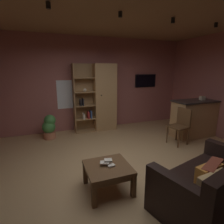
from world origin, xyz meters
TOP-DOWN VIEW (x-y plane):
  - floor at (0.00, 0.00)m, footprint 6.59×5.32m
  - wall_back at (0.00, 2.69)m, footprint 6.71×0.06m
  - ceiling at (0.00, 0.00)m, footprint 6.59×5.32m
  - window_pane_back at (-0.55, 2.66)m, footprint 0.73×0.01m
  - bookshelf_cabinet at (0.41, 2.42)m, footprint 1.31×0.41m
  - kitchen_bar_counter at (2.85, 0.94)m, footprint 1.54×0.63m
  - tissue_box at (2.91, 0.92)m, footprint 0.14×0.14m
  - leather_couch at (0.82, -1.31)m, footprint 1.78×1.24m
  - coffee_table at (-0.40, -0.49)m, footprint 0.69×0.66m
  - table_book_0 at (-0.35, -0.51)m, footprint 0.13×0.10m
  - table_book_1 at (-0.43, -0.43)m, footprint 0.16×0.14m
  - table_book_2 at (-0.37, -0.42)m, footprint 0.14×0.12m
  - dining_chair at (1.96, 0.63)m, footprint 0.49×0.49m
  - potted_floor_plant at (-1.21, 2.16)m, footprint 0.38×0.36m
  - wall_mounted_tv at (2.07, 2.63)m, footprint 0.78×0.06m
  - track_light_spot_1 at (-1.08, 0.16)m, footprint 0.07×0.07m
  - track_light_spot_2 at (0.07, 0.19)m, footprint 0.07×0.07m
  - track_light_spot_3 at (1.16, 0.20)m, footprint 0.07×0.07m
  - track_light_spot_4 at (2.23, 0.17)m, footprint 0.07×0.07m

SIDE VIEW (x-z plane):
  - floor at x=0.00m, z-range -0.02..0.00m
  - leather_couch at x=0.82m, z-range -0.12..0.72m
  - coffee_table at x=-0.40m, z-range 0.13..0.54m
  - potted_floor_plant at x=-1.21m, z-range 0.01..0.67m
  - table_book_0 at x=-0.35m, z-range 0.42..0.44m
  - table_book_1 at x=-0.43m, z-range 0.44..0.46m
  - table_book_2 at x=-0.37m, z-range 0.46..0.49m
  - kitchen_bar_counter at x=2.85m, z-range 0.00..1.04m
  - dining_chair at x=1.96m, z-range 0.07..0.99m
  - bookshelf_cabinet at x=0.41m, z-range -0.01..2.04m
  - tissue_box at x=2.91m, z-range 1.04..1.15m
  - window_pane_back at x=-0.55m, z-range 0.71..1.57m
  - wall_back at x=0.00m, z-range 0.00..2.86m
  - wall_mounted_tv at x=2.07m, z-range 1.28..1.72m
  - track_light_spot_1 at x=-1.08m, z-range 2.74..2.83m
  - track_light_spot_2 at x=0.07m, z-range 2.74..2.83m
  - track_light_spot_3 at x=1.16m, z-range 2.74..2.83m
  - track_light_spot_4 at x=2.23m, z-range 2.74..2.83m
  - ceiling at x=0.00m, z-range 2.86..2.88m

